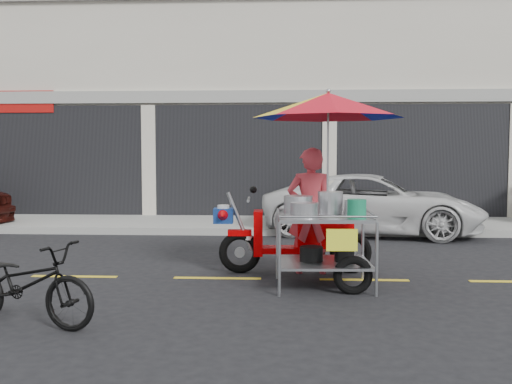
{
  "coord_description": "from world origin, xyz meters",
  "views": [
    {
      "loc": [
        -1.06,
        -7.68,
        1.73
      ],
      "look_at": [
        -1.5,
        0.6,
        1.15
      ],
      "focal_mm": 40.0,
      "sensor_mm": 36.0,
      "label": 1
    }
  ],
  "objects": [
    {
      "name": "ground",
      "position": [
        0.0,
        0.0,
        0.0
      ],
      "size": [
        90.0,
        90.0,
        0.0
      ],
      "primitive_type": "plane",
      "color": "black"
    },
    {
      "name": "sidewalk",
      "position": [
        0.0,
        5.5,
        0.07
      ],
      "size": [
        45.0,
        3.0,
        0.15
      ],
      "primitive_type": "cube",
      "color": "gray",
      "rests_on": "ground"
    },
    {
      "name": "shophouse_block",
      "position": [
        2.82,
        10.59,
        4.24
      ],
      "size": [
        36.0,
        8.11,
        10.4
      ],
      "color": "beige",
      "rests_on": "ground"
    },
    {
      "name": "centerline",
      "position": [
        0.0,
        0.0,
        0.0
      ],
      "size": [
        42.0,
        0.1,
        0.01
      ],
      "primitive_type": "cube",
      "color": "gold",
      "rests_on": "ground"
    },
    {
      "name": "white_pickup",
      "position": [
        0.77,
        4.42,
        0.63
      ],
      "size": [
        4.86,
        2.87,
        1.27
      ],
      "primitive_type": "imported",
      "rotation": [
        0.0,
        0.0,
        1.4
      ],
      "color": "silver",
      "rests_on": "ground"
    },
    {
      "name": "near_bicycle",
      "position": [
        -3.66,
        -2.22,
        0.42
      ],
      "size": [
        1.71,
        0.97,
        0.85
      ],
      "primitive_type": "imported",
      "rotation": [
        0.0,
        0.0,
        1.3
      ],
      "color": "black",
      "rests_on": "ground"
    },
    {
      "name": "food_vendor_rig",
      "position": [
        -0.62,
        -0.08,
        1.6
      ],
      "size": [
        2.58,
        2.03,
        2.55
      ],
      "rotation": [
        0.0,
        0.0,
        0.04
      ],
      "color": "black",
      "rests_on": "ground"
    }
  ]
}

